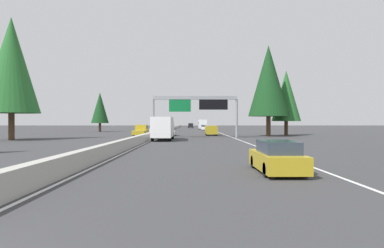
{
  "coord_description": "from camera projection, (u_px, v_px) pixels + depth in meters",
  "views": [
    {
      "loc": [
        -5.01,
        -5.25,
        2.33
      ],
      "look_at": [
        63.7,
        -5.49,
        1.92
      ],
      "focal_mm": 30.92,
      "sensor_mm": 36.0,
      "label": 1
    }
  ],
  "objects": [
    {
      "name": "sign_gantry_overhead",
      "position": [
        196.0,
        105.0,
        48.68
      ],
      "size": [
        0.5,
        12.68,
        6.15
      ],
      "color": "gray",
      "rests_on": "ground"
    },
    {
      "name": "conifer_left_near",
      "position": [
        11.0,
        65.0,
        42.47
      ],
      "size": [
        6.99,
        6.99,
        15.88
      ],
      "color": "#4C3823",
      "rests_on": "ground"
    },
    {
      "name": "conifer_right_near",
      "position": [
        268.0,
        81.0,
        54.01
      ],
      "size": [
        6.56,
        6.56,
        14.91
      ],
      "color": "#4C3823",
      "rests_on": "ground"
    },
    {
      "name": "conifer_right_mid",
      "position": [
        286.0,
        96.0,
        57.6
      ],
      "size": [
        4.99,
        4.99,
        11.34
      ],
      "color": "#4C3823",
      "rests_on": "ground"
    },
    {
      "name": "bus_far_right",
      "position": [
        202.0,
        124.0,
        108.98
      ],
      "size": [
        11.5,
        2.55,
        3.1
      ],
      "color": "white",
      "rests_on": "ground"
    },
    {
      "name": "sedan_mid_center",
      "position": [
        277.0,
        158.0,
        15.25
      ],
      "size": [
        4.4,
        1.8,
        1.47
      ],
      "color": "#AD931E",
      "rests_on": "ground"
    },
    {
      "name": "shoulder_stripe_right",
      "position": [
        218.0,
        132.0,
        75.04
      ],
      "size": [
        160.0,
        0.16,
        0.01
      ],
      "primitive_type": "cube",
      "color": "silver",
      "rests_on": "ground"
    },
    {
      "name": "pickup_mid_left",
      "position": [
        191.0,
        126.0,
        129.24
      ],
      "size": [
        5.6,
        2.0,
        1.86
      ],
      "color": "black",
      "rests_on": "ground"
    },
    {
      "name": "shoulder_stripe_median",
      "position": [
        169.0,
        132.0,
        75.01
      ],
      "size": [
        160.0,
        0.16,
        0.01
      ],
      "primitive_type": "cube",
      "color": "silver",
      "rests_on": "ground"
    },
    {
      "name": "sedan_near_right",
      "position": [
        204.0,
        128.0,
        97.38
      ],
      "size": [
        4.4,
        1.8,
        1.47
      ],
      "color": "white",
      "rests_on": "ground"
    },
    {
      "name": "oncoming_near",
      "position": [
        141.0,
        131.0,
        55.0
      ],
      "size": [
        5.6,
        2.0,
        1.86
      ],
      "rotation": [
        0.0,
        0.0,
        3.14
      ],
      "color": "#AD931E",
      "rests_on": "ground"
    },
    {
      "name": "ground_plane",
      "position": [
        164.0,
        134.0,
        65.01
      ],
      "size": [
        320.0,
        320.0,
        0.0
      ],
      "primitive_type": "plane",
      "color": "#38383A"
    },
    {
      "name": "oncoming_far",
      "position": [
        155.0,
        129.0,
        73.65
      ],
      "size": [
        4.4,
        1.8,
        1.47
      ],
      "rotation": [
        0.0,
        0.0,
        3.14
      ],
      "color": "white",
      "rests_on": "ground"
    },
    {
      "name": "sedan_distant_a",
      "position": [
        170.0,
        132.0,
        55.8
      ],
      "size": [
        4.4,
        1.8,
        1.47
      ],
      "color": "white",
      "rests_on": "ground"
    },
    {
      "name": "median_barrier",
      "position": [
        169.0,
        129.0,
        85.0
      ],
      "size": [
        180.0,
        0.56,
        0.9
      ],
      "primitive_type": "cube",
      "color": "#ADAAA3",
      "rests_on": "ground"
    },
    {
      "name": "minivan_far_center",
      "position": [
        211.0,
        130.0,
        57.8
      ],
      "size": [
        5.0,
        1.95,
        1.69
      ],
      "color": "#AD931E",
      "rests_on": "ground"
    },
    {
      "name": "box_truck_near_center",
      "position": [
        163.0,
        128.0,
        42.34
      ],
      "size": [
        8.5,
        2.4,
        2.95
      ],
      "color": "white",
      "rests_on": "ground"
    },
    {
      "name": "conifer_left_mid",
      "position": [
        100.0,
        108.0,
        78.78
      ],
      "size": [
        4.14,
        4.14,
        9.41
      ],
      "color": "#4C3823",
      "rests_on": "ground"
    }
  ]
}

